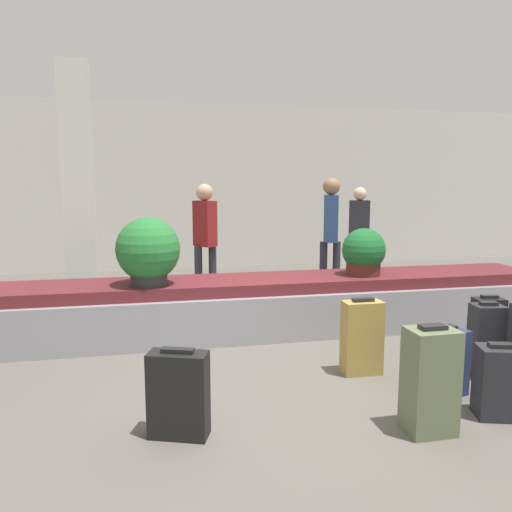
{
  "coord_description": "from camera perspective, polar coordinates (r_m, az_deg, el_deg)",
  "views": [
    {
      "loc": [
        -1.15,
        -3.86,
        1.66
      ],
      "look_at": [
        0.0,
        1.5,
        0.87
      ],
      "focal_mm": 35.0,
      "sensor_mm": 36.0,
      "label": 1
    }
  ],
  "objects": [
    {
      "name": "suitcase_3",
      "position": [
        3.44,
        -8.84,
        -15.36
      ],
      "size": [
        0.43,
        0.3,
        0.61
      ],
      "rotation": [
        0.0,
        0.0,
        -0.35
      ],
      "color": "black",
      "rests_on": "ground_plane"
    },
    {
      "name": "traveler_1",
      "position": [
        7.21,
        8.53,
        3.32
      ],
      "size": [
        0.31,
        0.36,
        1.75
      ],
      "rotation": [
        0.0,
        0.0,
        1.29
      ],
      "color": "#282833",
      "rests_on": "ground_plane"
    },
    {
      "name": "suitcase_2",
      "position": [
        5.15,
        24.91,
        -7.74
      ],
      "size": [
        0.29,
        0.21,
        0.65
      ],
      "rotation": [
        0.0,
        0.0,
        -0.17
      ],
      "color": "black",
      "rests_on": "ground_plane"
    },
    {
      "name": "potted_plant_0",
      "position": [
        5.26,
        -12.23,
        0.49
      ],
      "size": [
        0.66,
        0.66,
        0.71
      ],
      "color": "#2D2D2D",
      "rests_on": "carousel"
    },
    {
      "name": "suitcase_5",
      "position": [
        4.78,
        24.79,
        -8.8
      ],
      "size": [
        0.29,
        0.25,
        0.67
      ],
      "rotation": [
        0.0,
        0.0,
        -0.18
      ],
      "color": "#232328",
      "rests_on": "ground_plane"
    },
    {
      "name": "pillar",
      "position": [
        6.96,
        -19.6,
        7.27
      ],
      "size": [
        0.38,
        0.38,
        3.2
      ],
      "color": "silver",
      "rests_on": "ground_plane"
    },
    {
      "name": "traveler_2",
      "position": [
        7.0,
        -5.85,
        2.71
      ],
      "size": [
        0.33,
        0.37,
        1.66
      ],
      "rotation": [
        0.0,
        0.0,
        2.17
      ],
      "color": "#282833",
      "rests_on": "ground_plane"
    },
    {
      "name": "traveler_0",
      "position": [
        8.82,
        11.7,
        3.46
      ],
      "size": [
        0.35,
        0.23,
        1.61
      ],
      "rotation": [
        0.0,
        0.0,
        2.97
      ],
      "color": "#282833",
      "rests_on": "ground_plane"
    },
    {
      "name": "suitcase_0",
      "position": [
        4.53,
        12.01,
        -9.08
      ],
      "size": [
        0.34,
        0.18,
        0.68
      ],
      "rotation": [
        0.0,
        0.0,
        -0.01
      ],
      "color": "#A3843D",
      "rests_on": "ground_plane"
    },
    {
      "name": "suitcase_7",
      "position": [
        3.62,
        19.27,
        -13.31
      ],
      "size": [
        0.32,
        0.25,
        0.75
      ],
      "rotation": [
        0.0,
        0.0,
        -0.0
      ],
      "color": "#5B6647",
      "rests_on": "ground_plane"
    },
    {
      "name": "carousel",
      "position": [
        5.64,
        0.0,
        -5.74
      ],
      "size": [
        6.99,
        0.95,
        0.62
      ],
      "color": "gray",
      "rests_on": "ground_plane"
    },
    {
      "name": "suitcase_4",
      "position": [
        4.33,
        20.76,
        -11.15
      ],
      "size": [
        0.34,
        0.33,
        0.55
      ],
      "rotation": [
        0.0,
        0.0,
        0.27
      ],
      "color": "navy",
      "rests_on": "ground_plane"
    },
    {
      "name": "ground_plane",
      "position": [
        4.36,
        4.28,
        -14.22
      ],
      "size": [
        18.0,
        18.0,
        0.0
      ],
      "primitive_type": "plane",
      "color": "#59544C"
    },
    {
      "name": "suitcase_1",
      "position": [
        4.06,
        25.93,
        -12.82
      ],
      "size": [
        0.35,
        0.31,
        0.55
      ],
      "rotation": [
        0.0,
        0.0,
        -0.3
      ],
      "color": "#232328",
      "rests_on": "ground_plane"
    },
    {
      "name": "back_wall",
      "position": [
        9.95,
        -5.55,
        7.86
      ],
      "size": [
        18.0,
        0.06,
        3.2
      ],
      "color": "beige",
      "rests_on": "ground_plane"
    },
    {
      "name": "potted_plant_1",
      "position": [
        5.87,
        12.2,
        0.37
      ],
      "size": [
        0.5,
        0.5,
        0.54
      ],
      "color": "#4C2319",
      "rests_on": "carousel"
    }
  ]
}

